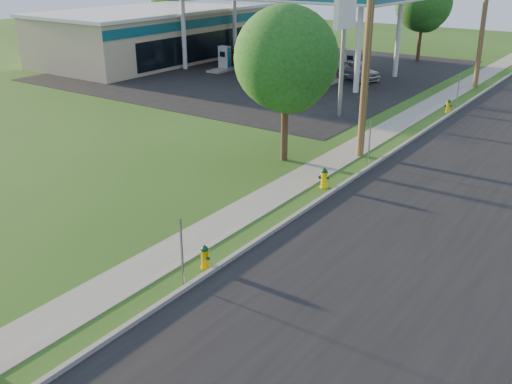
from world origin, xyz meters
TOP-DOWN VIEW (x-y plane):
  - ground_plane at (0.00, 0.00)m, footprint 140.00×140.00m
  - road at (4.50, 10.00)m, footprint 8.00×120.00m
  - curb at (0.50, 10.00)m, footprint 0.15×120.00m
  - sidewalk at (-1.25, 10.00)m, footprint 1.50×120.00m
  - forecourt at (-16.00, 32.00)m, footprint 26.00×28.00m
  - utility_pole_mid at (-0.60, 17.00)m, footprint 1.40×0.32m
  - utility_pole_far at (-0.60, 35.00)m, footprint 1.40×0.32m
  - sign_post_near at (0.25, 4.20)m, footprint 0.05×0.04m
  - sign_post_mid at (0.25, 16.00)m, footprint 0.05×0.04m
  - sign_post_far at (0.25, 28.20)m, footprint 0.05×0.04m
  - fuel_pump_nw at (-18.50, 30.00)m, footprint 1.20×3.20m
  - fuel_pump_ne at (-9.50, 30.00)m, footprint 1.20×3.20m
  - fuel_pump_sw at (-18.50, 34.00)m, footprint 1.20×3.20m
  - fuel_pump_se at (-9.50, 34.00)m, footprint 1.20×3.20m
  - convenience_store at (-26.98, 32.00)m, footprint 10.40×22.40m
  - price_pylon at (-4.50, 22.50)m, footprint 0.34×2.04m
  - tree_verge at (-3.01, 14.49)m, footprint 4.36×4.36m
  - tree_lot at (-7.57, 43.10)m, footprint 4.72×4.72m
  - hydrant_near at (0.16, 5.23)m, footprint 0.39×0.34m
  - hydrant_mid at (-0.06, 12.66)m, footprint 0.43×0.38m
  - hydrant_far at (0.18, 26.94)m, footprint 0.42×0.37m
  - car_red at (-18.23, 32.38)m, footprint 6.19×4.70m
  - car_silver at (-8.55, 32.73)m, footprint 4.46×3.14m

SIDE VIEW (x-z plane):
  - ground_plane at x=0.00m, z-range 0.00..0.00m
  - road at x=4.50m, z-range 0.00..0.02m
  - forecourt at x=-16.00m, z-range 0.00..0.02m
  - sidewalk at x=-1.25m, z-range 0.00..0.03m
  - curb at x=0.50m, z-range 0.00..0.15m
  - hydrant_near at x=0.16m, z-range -0.01..0.74m
  - hydrant_far at x=0.18m, z-range -0.01..0.79m
  - hydrant_mid at x=-0.06m, z-range -0.01..0.82m
  - car_silver at x=-8.55m, z-range 0.00..1.41m
  - fuel_pump_nw at x=-18.50m, z-range -0.23..1.67m
  - fuel_pump_ne at x=-9.50m, z-range -0.23..1.67m
  - fuel_pump_sw at x=-18.50m, z-range -0.23..1.67m
  - fuel_pump_se at x=-9.50m, z-range -0.23..1.67m
  - car_red at x=-18.23m, z-range 0.00..1.56m
  - sign_post_near at x=0.25m, z-range 0.00..2.00m
  - sign_post_mid at x=0.25m, z-range 0.00..2.00m
  - sign_post_far at x=0.25m, z-range 0.00..2.00m
  - convenience_store at x=-26.98m, z-range 0.01..4.25m
  - tree_verge at x=-3.01m, z-range 0.95..7.55m
  - tree_lot at x=-7.57m, z-range 1.03..8.18m
  - utility_pole_far at x=-0.60m, z-range 0.05..9.56m
  - utility_pole_mid at x=-0.60m, z-range 0.05..9.85m
  - price_pylon at x=-4.50m, z-range 2.01..8.86m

